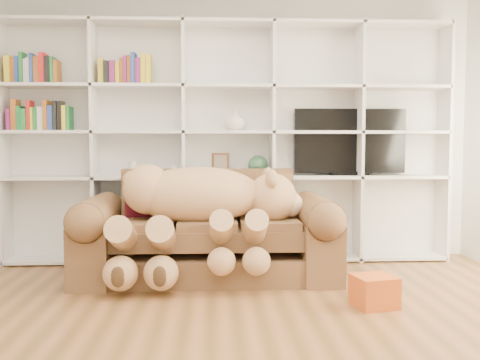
{
  "coord_description": "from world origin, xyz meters",
  "views": [
    {
      "loc": [
        -0.16,
        -3.05,
        1.2
      ],
      "look_at": [
        0.08,
        1.63,
        0.87
      ],
      "focal_mm": 40.0,
      "sensor_mm": 36.0,
      "label": 1
    }
  ],
  "objects": [
    {
      "name": "tv",
      "position": [
        1.24,
        2.35,
        1.2
      ],
      "size": [
        1.14,
        0.18,
        0.67
      ],
      "color": "black",
      "rests_on": "bookshelf"
    },
    {
      "name": "teddy_bear",
      "position": [
        -0.28,
        1.48,
        0.65
      ],
      "size": [
        1.65,
        0.91,
        0.96
      ],
      "rotation": [
        0.0,
        0.0,
        -0.15
      ],
      "color": "tan",
      "rests_on": "sofa"
    },
    {
      "name": "snow_globe",
      "position": [
        -0.54,
        2.3,
        0.92
      ],
      "size": [
        0.1,
        0.1,
        0.1
      ],
      "primitive_type": "sphere",
      "color": "white",
      "rests_on": "bookshelf"
    },
    {
      "name": "shelf_vase",
      "position": [
        0.07,
        2.3,
        1.42
      ],
      "size": [
        0.23,
        0.23,
        0.2
      ],
      "primitive_type": "imported",
      "rotation": [
        0.0,
        0.0,
        0.22
      ],
      "color": "beige",
      "rests_on": "bookshelf"
    },
    {
      "name": "figurine_tall",
      "position": [
        -0.95,
        2.3,
        0.94
      ],
      "size": [
        0.1,
        0.1,
        0.15
      ],
      "primitive_type": "cylinder",
      "rotation": [
        0.0,
        0.0,
        -0.36
      ],
      "color": "beige",
      "rests_on": "bookshelf"
    },
    {
      "name": "green_vase",
      "position": [
        0.3,
        2.3,
        0.97
      ],
      "size": [
        0.2,
        0.2,
        0.2
      ],
      "primitive_type": "sphere",
      "color": "#2F5B3C",
      "rests_on": "bookshelf"
    },
    {
      "name": "picture_frame",
      "position": [
        -0.08,
        2.3,
        0.98
      ],
      "size": [
        0.18,
        0.06,
        0.22
      ],
      "primitive_type": "cube",
      "rotation": [
        0.0,
        0.0,
        -0.2
      ],
      "color": "#58331E",
      "rests_on": "bookshelf"
    },
    {
      "name": "bookshelf",
      "position": [
        -0.24,
        2.36,
        1.31
      ],
      "size": [
        4.43,
        0.35,
        2.4
      ],
      "color": "white",
      "rests_on": "floor"
    },
    {
      "name": "figurine_short",
      "position": [
        -0.9,
        2.3,
        0.92
      ],
      "size": [
        0.08,
        0.08,
        0.11
      ],
      "primitive_type": "cylinder",
      "rotation": [
        0.0,
        0.0,
        -0.24
      ],
      "color": "beige",
      "rests_on": "bookshelf"
    },
    {
      "name": "gift_box",
      "position": [
        1.01,
        0.72,
        0.11
      ],
      "size": [
        0.34,
        0.32,
        0.23
      ],
      "primitive_type": "cube",
      "rotation": [
        0.0,
        0.0,
        0.23
      ],
      "color": "#D2581C",
      "rests_on": "floor"
    },
    {
      "name": "throw_pillow",
      "position": [
        -0.75,
        1.82,
        0.68
      ],
      "size": [
        0.43,
        0.3,
        0.42
      ],
      "primitive_type": "cube",
      "rotation": [
        -0.24,
        0.0,
        0.2
      ],
      "color": "maroon",
      "rests_on": "sofa"
    },
    {
      "name": "floor",
      "position": [
        0.0,
        0.0,
        0.0
      ],
      "size": [
        5.0,
        5.0,
        0.0
      ],
      "primitive_type": "plane",
      "color": "brown",
      "rests_on": "ground"
    },
    {
      "name": "sofa",
      "position": [
        -0.2,
        1.67,
        0.36
      ],
      "size": [
        2.25,
        0.97,
        0.95
      ],
      "color": "brown",
      "rests_on": "floor"
    },
    {
      "name": "wall_back",
      "position": [
        0.0,
        2.5,
        1.35
      ],
      "size": [
        5.0,
        0.02,
        2.7
      ],
      "primitive_type": "cube",
      "color": "silver",
      "rests_on": "floor"
    }
  ]
}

